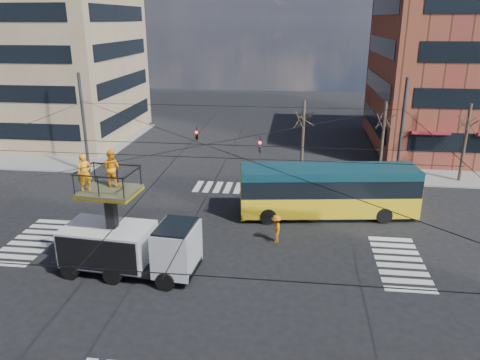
% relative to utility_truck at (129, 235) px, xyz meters
% --- Properties ---
extents(ground, '(120.00, 120.00, 0.00)m').
position_rel_utility_truck_xyz_m(ground, '(3.31, 2.62, -2.02)').
color(ground, black).
rests_on(ground, ground).
extents(sidewalk_ne, '(18.00, 18.00, 0.12)m').
position_rel_utility_truck_xyz_m(sidewalk_ne, '(24.31, 23.62, -1.96)').
color(sidewalk_ne, slate).
rests_on(sidewalk_ne, ground).
extents(sidewalk_nw, '(18.00, 18.00, 0.12)m').
position_rel_utility_truck_xyz_m(sidewalk_nw, '(-17.69, 23.62, -1.96)').
color(sidewalk_nw, slate).
rests_on(sidewalk_nw, ground).
extents(crosswalks, '(22.40, 22.40, 0.02)m').
position_rel_utility_truck_xyz_m(crosswalks, '(3.31, 2.62, -2.01)').
color(crosswalks, silver).
rests_on(crosswalks, ground).
extents(overhead_network, '(24.24, 24.24, 8.00)m').
position_rel_utility_truck_xyz_m(overhead_network, '(3.24, 3.03, 2.27)').
color(overhead_network, '#2D2D30').
rests_on(overhead_network, ground).
extents(tree_a, '(2.00, 2.00, 6.00)m').
position_rel_utility_truck_xyz_m(tree_a, '(8.31, 16.12, 2.61)').
color(tree_a, '#382B21').
rests_on(tree_a, ground).
extents(tree_b, '(2.00, 2.00, 6.00)m').
position_rel_utility_truck_xyz_m(tree_b, '(14.31, 16.12, 2.61)').
color(tree_b, '#382B21').
rests_on(tree_b, ground).
extents(tree_c, '(2.00, 2.00, 6.00)m').
position_rel_utility_truck_xyz_m(tree_c, '(20.31, 16.12, 2.61)').
color(tree_c, '#382B21').
rests_on(tree_c, ground).
extents(utility_truck, '(7.17, 3.12, 6.07)m').
position_rel_utility_truck_xyz_m(utility_truck, '(0.00, 0.00, 0.00)').
color(utility_truck, black).
rests_on(utility_truck, ground).
extents(city_bus, '(11.16, 4.09, 3.20)m').
position_rel_utility_truck_xyz_m(city_bus, '(9.88, 8.25, -0.30)').
color(city_bus, yellow).
rests_on(city_bus, ground).
extents(traffic_cone, '(0.36, 0.36, 0.76)m').
position_rel_utility_truck_xyz_m(traffic_cone, '(-3.86, 0.34, -1.64)').
color(traffic_cone, '#FE370A').
rests_on(traffic_cone, ground).
extents(worker_ground, '(0.62, 1.01, 1.61)m').
position_rel_utility_truck_xyz_m(worker_ground, '(-2.03, 2.53, -1.22)').
color(worker_ground, red).
rests_on(worker_ground, ground).
extents(flagger, '(0.76, 1.12, 1.60)m').
position_rel_utility_truck_xyz_m(flagger, '(6.89, 4.21, -1.22)').
color(flagger, orange).
rests_on(flagger, ground).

